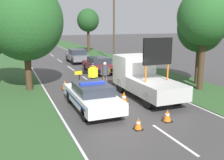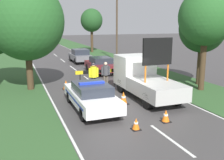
# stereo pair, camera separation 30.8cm
# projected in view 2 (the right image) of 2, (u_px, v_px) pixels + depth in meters

# --- Properties ---
(ground_plane) EXTENTS (160.00, 160.00, 0.00)m
(ground_plane) POSITION_uv_depth(u_px,v_px,m) (121.00, 103.00, 14.26)
(ground_plane) COLOR #3D3A3A
(lane_markings) EXTENTS (7.03, 59.22, 0.01)m
(lane_markings) POSITION_uv_depth(u_px,v_px,m) (74.00, 69.00, 24.79)
(lane_markings) COLOR silver
(lane_markings) RESTS_ON ground
(grass_verge_left) EXTENTS (4.31, 120.00, 0.03)m
(grass_verge_left) POSITION_uv_depth(u_px,v_px,m) (10.00, 60.00, 30.57)
(grass_verge_left) COLOR #2D5128
(grass_verge_left) RESTS_ON ground
(grass_verge_right) EXTENTS (4.31, 120.00, 0.03)m
(grass_verge_right) POSITION_uv_depth(u_px,v_px,m) (103.00, 56.00, 34.51)
(grass_verge_right) COLOR #2D5128
(grass_verge_right) RESTS_ON ground
(police_car) EXTENTS (1.83, 4.85, 1.44)m
(police_car) POSITION_uv_depth(u_px,v_px,m) (91.00, 96.00, 13.16)
(police_car) COLOR white
(police_car) RESTS_ON ground
(work_truck) EXTENTS (2.05, 5.50, 3.53)m
(work_truck) POSITION_uv_depth(u_px,v_px,m) (143.00, 77.00, 15.46)
(work_truck) COLOR white
(work_truck) RESTS_ON ground
(road_barrier) EXTENTS (3.06, 0.08, 1.17)m
(road_barrier) POSITION_uv_depth(u_px,v_px,m) (98.00, 73.00, 17.75)
(road_barrier) COLOR black
(road_barrier) RESTS_ON ground
(police_officer) EXTENTS (0.65, 0.41, 1.80)m
(police_officer) POSITION_uv_depth(u_px,v_px,m) (94.00, 74.00, 16.63)
(police_officer) COLOR #191E38
(police_officer) RESTS_ON ground
(pedestrian_civilian) EXTENTS (0.63, 0.40, 1.75)m
(pedestrian_civilian) POSITION_uv_depth(u_px,v_px,m) (106.00, 73.00, 17.44)
(pedestrian_civilian) COLOR brown
(pedestrian_civilian) RESTS_ON ground
(traffic_cone_near_police) EXTENTS (0.45, 0.45, 0.62)m
(traffic_cone_near_police) POSITION_uv_depth(u_px,v_px,m) (66.00, 85.00, 17.18)
(traffic_cone_near_police) COLOR black
(traffic_cone_near_police) RESTS_ON ground
(traffic_cone_centre_front) EXTENTS (0.36, 0.36, 0.50)m
(traffic_cone_centre_front) POSITION_uv_depth(u_px,v_px,m) (136.00, 124.00, 10.69)
(traffic_cone_centre_front) COLOR black
(traffic_cone_centre_front) RESTS_ON ground
(traffic_cone_near_truck) EXTENTS (0.50, 0.50, 0.68)m
(traffic_cone_near_truck) POSITION_uv_depth(u_px,v_px,m) (123.00, 98.00, 14.07)
(traffic_cone_near_truck) COLOR black
(traffic_cone_near_truck) RESTS_ON ground
(traffic_cone_behind_barrier) EXTENTS (0.40, 0.40, 0.56)m
(traffic_cone_behind_barrier) POSITION_uv_depth(u_px,v_px,m) (166.00, 116.00, 11.54)
(traffic_cone_behind_barrier) COLOR black
(traffic_cone_behind_barrier) RESTS_ON ground
(traffic_cone_lane_edge) EXTENTS (0.36, 0.36, 0.50)m
(traffic_cone_lane_edge) POSITION_uv_depth(u_px,v_px,m) (92.00, 83.00, 17.92)
(traffic_cone_lane_edge) COLOR black
(traffic_cone_lane_edge) RESTS_ON ground
(queued_car_wagon_maroon) EXTENTS (1.82, 4.12, 1.39)m
(queued_car_wagon_maroon) POSITION_uv_depth(u_px,v_px,m) (101.00, 65.00, 22.72)
(queued_car_wagon_maroon) COLOR maroon
(queued_car_wagon_maroon) RESTS_ON ground
(queued_car_suv_grey) EXTENTS (1.82, 4.09, 1.47)m
(queued_car_suv_grey) POSITION_uv_depth(u_px,v_px,m) (80.00, 56.00, 28.81)
(queued_car_suv_grey) COLOR slate
(queued_car_suv_grey) RESTS_ON ground
(roadside_tree_near_left) EXTENTS (3.37, 3.37, 6.41)m
(roadside_tree_near_left) POSITION_uv_depth(u_px,v_px,m) (206.00, 17.00, 16.06)
(roadside_tree_near_left) COLOR #42301E
(roadside_tree_near_left) RESTS_ON ground
(roadside_tree_mid_left) EXTENTS (3.15, 3.15, 5.58)m
(roadside_tree_mid_left) POSITION_uv_depth(u_px,v_px,m) (202.00, 29.00, 17.77)
(roadside_tree_mid_left) COLOR #42301E
(roadside_tree_mid_left) RESTS_ON ground
(roadside_tree_mid_right) EXTENTS (3.17, 3.17, 6.30)m
(roadside_tree_mid_right) POSITION_uv_depth(u_px,v_px,m) (92.00, 21.00, 37.87)
(roadside_tree_mid_right) COLOR #42301E
(roadside_tree_mid_right) RESTS_ON ground
(roadside_tree_far_left) EXTENTS (4.69, 4.69, 6.87)m
(roadside_tree_far_left) POSITION_uv_depth(u_px,v_px,m) (26.00, 21.00, 16.23)
(roadside_tree_far_left) COLOR #42301E
(roadside_tree_far_left) RESTS_ON ground
(utility_pole) EXTENTS (1.20, 0.20, 8.47)m
(utility_pole) POSITION_uv_depth(u_px,v_px,m) (117.00, 22.00, 29.09)
(utility_pole) COLOR #473828
(utility_pole) RESTS_ON ground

